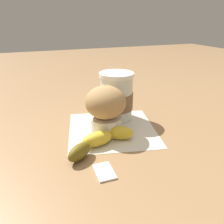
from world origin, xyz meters
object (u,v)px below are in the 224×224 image
(muffin, at_px, (106,108))
(sugar_packet, at_px, (104,171))
(banana, at_px, (100,140))
(coffee_cup, at_px, (116,97))

(muffin, bearing_deg, sugar_packet, -20.95)
(banana, height_order, sugar_packet, banana)
(sugar_packet, bearing_deg, banana, 166.89)
(banana, bearing_deg, coffee_cup, 144.66)
(coffee_cup, relative_size, muffin, 1.09)
(coffee_cup, xyz_separation_m, sugar_packet, (0.21, -0.11, -0.06))
(coffee_cup, height_order, muffin, coffee_cup)
(coffee_cup, relative_size, banana, 0.74)
(coffee_cup, height_order, sugar_packet, coffee_cup)
(coffee_cup, xyz_separation_m, banana, (0.13, -0.09, -0.04))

